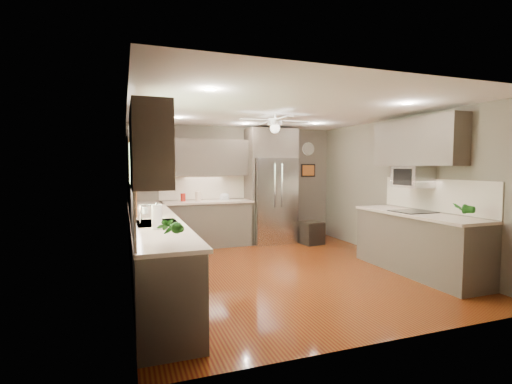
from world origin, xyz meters
TOP-DOWN VIEW (x-y plane):
  - floor at (0.00, 0.00)m, footprint 5.00×5.00m
  - ceiling at (0.00, 0.00)m, footprint 5.00×5.00m
  - wall_back at (0.00, 2.50)m, footprint 4.50×0.00m
  - wall_front at (0.00, -2.50)m, footprint 4.50×0.00m
  - wall_left at (-2.25, 0.00)m, footprint 0.00×5.00m
  - wall_right at (2.25, 0.00)m, footprint 0.00×5.00m
  - canister_a at (-1.19, 2.26)m, footprint 0.13×0.13m
  - canister_c at (-0.89, 2.24)m, footprint 0.14×0.14m
  - soap_bottle at (-2.07, 0.06)m, footprint 0.12×0.12m
  - potted_plant_left at (-1.94, -1.90)m, footprint 0.21×0.17m
  - potted_plant_right at (1.91, -1.60)m, footprint 0.19×0.17m
  - bowl at (-0.34, 2.20)m, footprint 0.27×0.27m
  - left_run at (-1.95, 0.15)m, footprint 0.65×4.70m
  - back_run at (-0.72, 2.20)m, footprint 1.85×0.65m
  - uppers at (-0.74, 0.71)m, footprint 4.50×4.70m
  - window at (-2.22, -0.50)m, footprint 0.05×1.12m
  - sink at (-1.93, -0.50)m, footprint 0.50×0.70m
  - refrigerator at (0.70, 2.16)m, footprint 1.06×0.75m
  - right_run at (1.93, -0.80)m, footprint 0.70×2.20m
  - microwave at (2.03, -0.55)m, footprint 0.43×0.55m
  - ceiling_fan at (-0.00, 0.30)m, footprint 1.18×1.18m
  - recessed_lights at (-0.04, 0.40)m, footprint 2.84×3.14m
  - wall_clock at (1.75, 2.48)m, footprint 0.30×0.03m
  - framed_print at (1.75, 2.48)m, footprint 0.36×0.03m
  - stool at (1.41, 1.66)m, footprint 0.47×0.47m
  - paper_towel at (-1.97, -0.97)m, footprint 0.12×0.12m

SIDE VIEW (x-z plane):
  - floor at x=0.00m, z-range 0.00..0.00m
  - stool at x=1.41m, z-range -0.01..0.48m
  - left_run at x=-1.95m, z-range -0.24..1.21m
  - back_run at x=-0.72m, z-range -0.24..1.21m
  - right_run at x=1.93m, z-range -0.24..1.21m
  - sink at x=-1.93m, z-range 0.75..1.07m
  - bowl at x=-0.34m, z-range 0.94..1.00m
  - canister_a at x=-1.19m, z-range 0.94..1.10m
  - canister_c at x=-0.89m, z-range 0.93..1.13m
  - soap_bottle at x=-2.07m, z-range 0.94..1.13m
  - paper_towel at x=-1.97m, z-range 0.94..1.22m
  - potted_plant_right at x=1.91m, z-range 0.94..1.24m
  - potted_plant_left at x=-1.94m, z-range 0.94..1.28m
  - refrigerator at x=0.70m, z-range -0.04..2.41m
  - wall_back at x=0.00m, z-range -1.00..3.50m
  - wall_front at x=0.00m, z-range -1.00..3.50m
  - wall_left at x=-2.25m, z-range -1.25..3.75m
  - wall_right at x=2.25m, z-range -1.25..3.75m
  - microwave at x=2.03m, z-range 1.31..1.65m
  - framed_print at x=1.75m, z-range 1.40..1.70m
  - window at x=-2.22m, z-range 1.09..2.01m
  - uppers at x=-0.74m, z-range 1.39..2.35m
  - wall_clock at x=1.75m, z-range 1.90..2.20m
  - ceiling_fan at x=0.00m, z-range 2.17..2.49m
  - recessed_lights at x=-0.04m, z-range 2.49..2.50m
  - ceiling at x=0.00m, z-range 2.50..2.50m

